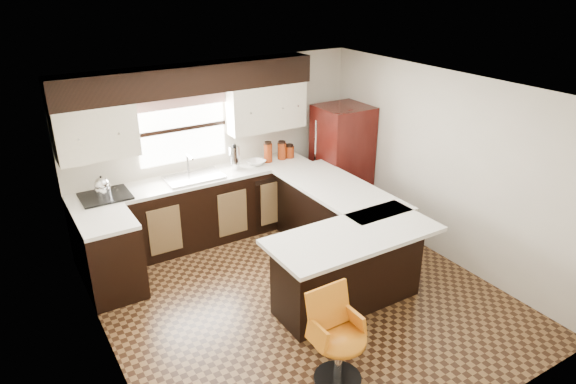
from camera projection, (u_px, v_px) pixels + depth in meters
floor at (302, 297)px, 5.94m from camera, size 4.40×4.40×0.00m
ceiling at (305, 92)px, 4.98m from camera, size 4.40×4.40×0.00m
wall_back at (218, 147)px, 7.18m from camera, size 4.40×0.00×4.40m
wall_front at (468, 312)px, 3.74m from camera, size 4.40×0.00×4.40m
wall_left at (101, 257)px, 4.45m from camera, size 0.00×4.40×4.40m
wall_right at (443, 167)px, 6.46m from camera, size 0.00×4.40×4.40m
base_cab_back at (200, 211)px, 7.03m from camera, size 3.30×0.60×0.90m
base_cab_left at (112, 258)px, 5.88m from camera, size 0.60×0.70×0.90m
counter_back at (197, 179)px, 6.84m from camera, size 3.30×0.60×0.04m
counter_left at (106, 222)px, 5.69m from camera, size 0.60×0.70×0.04m
soffit at (190, 79)px, 6.44m from camera, size 3.40×0.35×0.36m
upper_cab_left at (96, 132)px, 6.06m from camera, size 0.94×0.35×0.64m
upper_cab_right at (265, 107)px, 7.16m from camera, size 1.14×0.35×0.64m
window_pane at (182, 129)px, 6.78m from camera, size 1.20×0.02×0.90m
valance at (181, 100)px, 6.59m from camera, size 1.30×0.06×0.18m
sink at (194, 177)px, 6.78m from camera, size 0.75×0.45×0.03m
dishwasher at (273, 203)px, 7.29m from camera, size 0.58×0.03×0.78m
cooktop at (105, 196)px, 6.24m from camera, size 0.58×0.50×0.02m
peninsula_long at (334, 223)px, 6.68m from camera, size 0.60×1.95×0.90m
peninsula_return at (348, 269)px, 5.67m from camera, size 1.65×0.60×0.90m
counter_pen_long at (339, 189)px, 6.51m from camera, size 0.84×1.95×0.04m
counter_pen_return at (354, 235)px, 5.40m from camera, size 1.89×0.84×0.04m
refrigerator at (341, 162)px, 7.66m from camera, size 0.72×0.69×1.69m
bar_chair at (339, 340)px, 4.58m from camera, size 0.49×0.49×0.91m
kettle at (102, 186)px, 6.17m from camera, size 0.19×0.19×0.25m
percolator at (235, 158)px, 7.03m from camera, size 0.14×0.14×0.33m
mixing_bowl at (256, 163)px, 7.25m from camera, size 0.33×0.33×0.06m
canister_large at (268, 153)px, 7.32m from camera, size 0.12×0.12×0.27m
canister_med at (282, 151)px, 7.43m from camera, size 0.13×0.13×0.24m
canister_small at (289, 152)px, 7.51m from camera, size 0.14×0.14×0.17m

